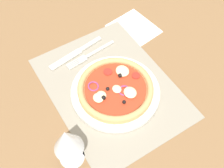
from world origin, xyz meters
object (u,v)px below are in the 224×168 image
(pizza, at_px, (116,88))
(wine_glass, at_px, (67,141))
(knife, at_px, (76,53))
(plate, at_px, (116,92))
(fork, at_px, (89,56))
(napkin, at_px, (134,29))

(pizza, distance_m, wine_glass, 0.23)
(knife, bearing_deg, wine_glass, 51.98)
(plate, xyz_separation_m, pizza, (0.00, -0.00, 0.02))
(knife, bearing_deg, fork, 125.22)
(wine_glass, xyz_separation_m, napkin, (0.30, -0.39, -0.10))
(fork, bearing_deg, wine_glass, 47.85)
(fork, xyz_separation_m, napkin, (0.03, -0.19, -0.00))
(fork, bearing_deg, pizza, 83.72)
(wine_glass, distance_m, napkin, 0.50)
(fork, distance_m, wine_glass, 0.35)
(knife, height_order, wine_glass, wine_glass)
(wine_glass, relative_size, napkin, 0.98)
(plate, height_order, pizza, pizza)
(pizza, bearing_deg, wine_glass, 117.82)
(plate, bearing_deg, napkin, -45.62)
(napkin, bearing_deg, plate, 134.38)
(pizza, height_order, wine_glass, wine_glass)
(pizza, bearing_deg, plate, 103.08)
(plate, height_order, fork, plate)
(fork, height_order, wine_glass, wine_glass)
(knife, xyz_separation_m, napkin, (-0.00, -0.22, -0.00))
(fork, height_order, knife, knife)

